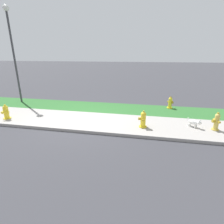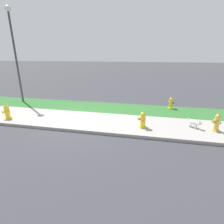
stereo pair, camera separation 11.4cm
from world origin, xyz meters
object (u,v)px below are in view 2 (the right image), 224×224
(small_white_dog, at_px, (195,123))
(street_lamp, at_px, (13,43))
(fire_hydrant_far_end, at_px, (7,112))
(fire_hydrant_across_street, at_px, (143,120))
(fire_hydrant_by_grass_verge, at_px, (217,122))
(fire_hydrant_at_driveway, at_px, (171,103))

(small_white_dog, relative_size, street_lamp, 0.09)
(fire_hydrant_far_end, height_order, fire_hydrant_across_street, fire_hydrant_across_street)
(fire_hydrant_across_street, distance_m, small_white_dog, 2.10)
(fire_hydrant_by_grass_verge, bearing_deg, street_lamp, 58.27)
(fire_hydrant_far_end, xyz_separation_m, fire_hydrant_by_grass_verge, (9.06, 0.48, 0.03))
(fire_hydrant_far_end, distance_m, street_lamp, 4.45)
(fire_hydrant_far_end, distance_m, fire_hydrant_across_street, 6.24)
(fire_hydrant_far_end, relative_size, street_lamp, 0.13)
(fire_hydrant_by_grass_verge, bearing_deg, fire_hydrant_far_end, 73.92)
(fire_hydrant_far_end, distance_m, fire_hydrant_by_grass_verge, 9.07)
(fire_hydrant_far_end, height_order, small_white_dog, fire_hydrant_far_end)
(fire_hydrant_across_street, height_order, street_lamp, street_lamp)
(fire_hydrant_across_street, xyz_separation_m, fire_hydrant_at_driveway, (1.40, 2.96, -0.02))
(fire_hydrant_at_driveway, xyz_separation_m, fire_hydrant_by_grass_verge, (1.42, -2.70, 0.04))
(fire_hydrant_far_end, xyz_separation_m, fire_hydrant_at_driveway, (7.63, 3.18, -0.01))
(fire_hydrant_across_street, height_order, fire_hydrant_by_grass_verge, fire_hydrant_by_grass_verge)
(street_lamp, bearing_deg, small_white_dog, -12.83)
(fire_hydrant_across_street, bearing_deg, small_white_dog, -80.23)
(fire_hydrant_across_street, xyz_separation_m, street_lamp, (-7.61, 2.59, 3.14))
(fire_hydrant_at_driveway, relative_size, fire_hydrant_by_grass_verge, 0.91)
(fire_hydrant_across_street, relative_size, fire_hydrant_by_grass_verge, 0.97)
(fire_hydrant_at_driveway, bearing_deg, fire_hydrant_across_street, -71.61)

